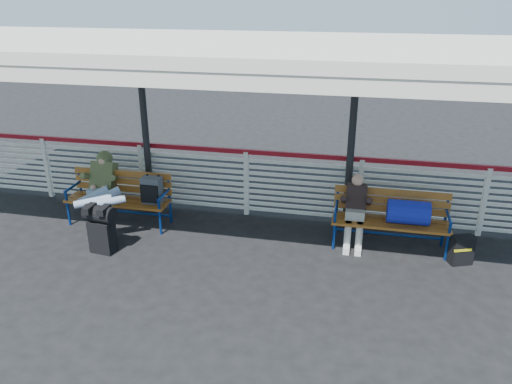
% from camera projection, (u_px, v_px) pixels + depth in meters
% --- Properties ---
extents(ground, '(60.00, 60.00, 0.00)m').
position_uv_depth(ground, '(218.00, 266.00, 7.47)').
color(ground, black).
rests_on(ground, ground).
extents(fence, '(12.08, 0.08, 1.24)m').
position_uv_depth(fence, '(246.00, 180.00, 8.93)').
color(fence, silver).
rests_on(fence, ground).
extents(canopy, '(12.60, 3.60, 3.16)m').
position_uv_depth(canopy, '(229.00, 50.00, 7.09)').
color(canopy, silver).
rests_on(canopy, ground).
extents(luggage_stack, '(0.50, 0.33, 0.79)m').
position_uv_depth(luggage_stack, '(101.00, 227.00, 7.72)').
color(luggage_stack, black).
rests_on(luggage_stack, ground).
extents(bench_left, '(1.80, 0.56, 0.93)m').
position_uv_depth(bench_left, '(130.00, 192.00, 8.58)').
color(bench_left, brown).
rests_on(bench_left, ground).
extents(bench_right, '(1.80, 0.56, 0.92)m').
position_uv_depth(bench_right, '(401.00, 213.00, 7.76)').
color(bench_right, brown).
rests_on(bench_right, ground).
extents(traveler_man, '(0.93, 1.64, 0.77)m').
position_uv_depth(traveler_man, '(101.00, 193.00, 8.31)').
color(traveler_man, '#92A3C4').
rests_on(traveler_man, ground).
extents(companion_person, '(0.32, 0.66, 1.15)m').
position_uv_depth(companion_person, '(355.00, 210.00, 7.90)').
color(companion_person, '#AEAA9D').
rests_on(companion_person, ground).
extents(suitcase_side, '(0.37, 0.31, 0.46)m').
position_uv_depth(suitcase_side, '(461.00, 250.00, 7.45)').
color(suitcase_side, black).
rests_on(suitcase_side, ground).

